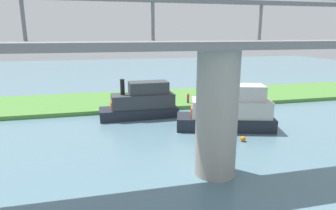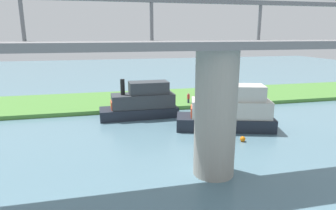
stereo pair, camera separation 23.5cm
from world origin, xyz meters
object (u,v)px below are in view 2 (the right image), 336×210
Objects in this scene: motorboat_red at (221,106)px; person_on_bank at (188,98)px; motorboat_white at (141,103)px; pontoon_yellow at (228,111)px; bridge_pylon at (215,114)px; marker_buoy at (243,139)px; mooring_post at (206,99)px.

person_on_bank is at bearing -42.12° from motorboat_red.
pontoon_yellow is at bearing 141.82° from motorboat_white.
marker_buoy is (-5.04, -5.34, -4.15)m from bridge_pylon.
motorboat_red is at bearing -176.33° from motorboat_white.
motorboat_white is (8.19, -6.44, -0.16)m from pontoon_yellow.
bridge_pylon reaches higher than mooring_post.
bridge_pylon reaches higher than person_on_bank.
motorboat_white is at bearing 3.67° from motorboat_red.
pontoon_yellow reaches higher than person_on_bank.
motorboat_white is 13.09m from marker_buoy.
motorboat_red is at bearing -102.88° from marker_buoy.
motorboat_white reaches higher than mooring_post.
pontoon_yellow reaches higher than motorboat_red.
motorboat_white is at bearing 21.95° from mooring_post.
motorboat_red is 10.52m from motorboat_white.
bridge_pylon is at bearing 46.67° from marker_buoy.
mooring_post is 10.40m from motorboat_white.
pontoon_yellow is 21.03× the size of marker_buoy.
bridge_pylon reaches higher than motorboat_white.
mooring_post is at bearing -97.88° from pontoon_yellow.
marker_buoy is (0.26, 3.87, -1.64)m from pontoon_yellow.
person_on_bank is (-4.12, -19.42, -3.20)m from bridge_pylon.
motorboat_white is at bearing -79.54° from bridge_pylon.
motorboat_red reaches higher than mooring_post.
bridge_pylon is at bearing 65.18° from motorboat_red.
marker_buoy is at bearing 86.18° from pontoon_yellow.
mooring_post is at bearing -109.01° from bridge_pylon.
person_on_bank is 2.78× the size of marker_buoy.
motorboat_white is (7.01, 3.77, 0.52)m from person_on_bank.
person_on_bank is at bearing -83.40° from pontoon_yellow.
person_on_bank is 0.15× the size of motorboat_white.
bridge_pylon is 11.03× the size of mooring_post.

